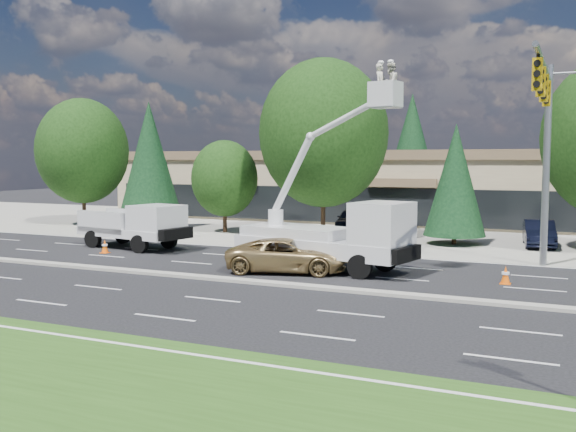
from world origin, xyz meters
The scene contains 22 objects.
ground centered at (0.00, 0.00, 0.00)m, with size 140.00×140.00×0.00m, color black.
concrete_apron centered at (0.00, 20.00, 0.01)m, with size 140.00×22.00×0.01m, color gray.
road_median centered at (0.00, 0.00, 0.06)m, with size 120.00×0.55×0.12m, color gray.
strip_mall centered at (0.00, 29.97, 2.83)m, with size 50.40×15.40×5.50m.
tree_front_a centered at (-22.00, 15.00, 5.45)m, with size 6.71×6.71×9.31m.
tree_front_b centered at (-16.00, 15.00, 4.74)m, with size 4.49×4.49×8.85m.
tree_front_c centered at (-10.00, 15.00, 3.57)m, with size 4.40×4.40×6.11m.
tree_front_d centered at (-3.00, 15.00, 6.43)m, with size 7.91×7.91×10.98m.
tree_front_e centered at (5.00, 15.00, 3.67)m, with size 3.47×3.47×6.84m.
tree_back_a centered at (-18.00, 42.00, 5.21)m, with size 4.93×4.93×9.71m.
tree_back_b centered at (-4.00, 42.00, 6.12)m, with size 5.79×5.79×11.41m.
tree_back_c centered at (10.00, 42.00, 4.69)m, with size 4.43×4.43×8.74m.
signal_mast centered at (10.03, 7.04, 6.06)m, with size 2.76×10.16×9.00m.
utility_pickup centered at (-10.29, 6.06, 1.00)m, with size 6.64×3.41×2.43m.
bucket_truck centered at (1.98, 4.01, 1.95)m, with size 8.83×4.02×8.80m.
traffic_cone_a centered at (-10.82, 4.06, 0.34)m, with size 0.40×0.40×0.70m.
traffic_cone_b centered at (-0.59, 3.50, 0.34)m, with size 0.40×0.40×0.70m.
traffic_cone_c centered at (1.42, 3.48, 0.34)m, with size 0.40×0.40×0.70m.
traffic_cone_d centered at (8.90, 3.91, 0.34)m, with size 0.40×0.40×0.70m.
minivan centered at (0.12, 2.80, 0.72)m, with size 2.39×5.18×1.44m, color #9D814C.
parked_car_west centered at (-2.72, 19.62, 0.75)m, with size 1.77×4.40×1.50m, color black.
parked_car_east centered at (9.46, 16.00, 0.73)m, with size 1.55×4.46×1.47m, color black.
Camera 1 is at (11.34, -21.90, 4.79)m, focal length 40.00 mm.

